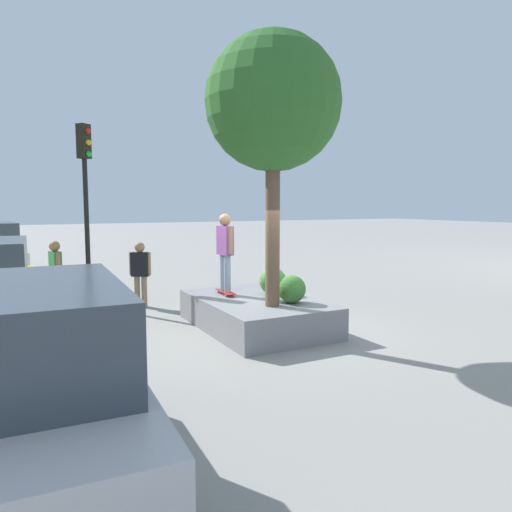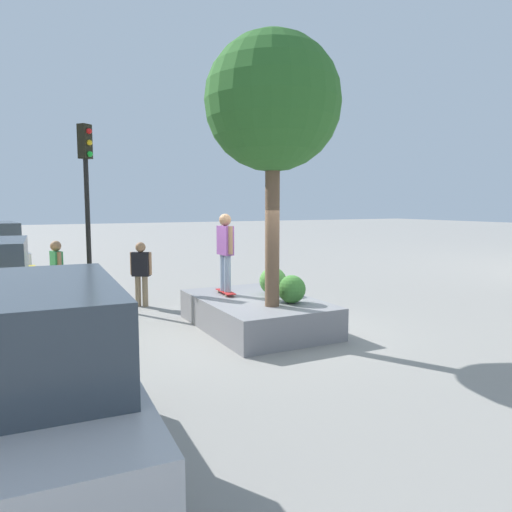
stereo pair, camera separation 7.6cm
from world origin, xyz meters
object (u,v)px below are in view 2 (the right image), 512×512
object	(u,v)px
skateboard	(226,292)
sedan_parked	(22,390)
skateboarder	(225,247)
plaza_tree	(273,104)
pedestrian_crossing	(141,269)
planter_ledge	(256,313)
traffic_light_corner	(87,184)
passerby_with_bag	(57,269)

from	to	relation	value
skateboard	sedan_parked	distance (m)	6.54
skateboarder	skateboard	bearing A→B (deg)	26.57
plaza_tree	pedestrian_crossing	size ratio (longest dim) A/B	3.11
pedestrian_crossing	skateboard	bearing A→B (deg)	-154.01
skateboard	plaza_tree	bearing A→B (deg)	-167.54
plaza_tree	pedestrian_crossing	distance (m)	5.61
skateboard	planter_ledge	bearing A→B (deg)	-150.11
planter_ledge	pedestrian_crossing	bearing A→B (deg)	26.85
skateboarder	traffic_light_corner	bearing A→B (deg)	36.75
plaza_tree	traffic_light_corner	distance (m)	5.63
skateboarder	pedestrian_crossing	bearing A→B (deg)	25.99
pedestrian_crossing	passerby_with_bag	xyz separation A→B (m)	(0.79, 1.93, 0.03)
sedan_parked	pedestrian_crossing	xyz separation A→B (m)	(7.63, -2.87, -0.04)
plaza_tree	sedan_parked	distance (m)	6.68
skateboarder	traffic_light_corner	world-z (taller)	traffic_light_corner
skateboarder	sedan_parked	size ratio (longest dim) A/B	0.40
sedan_parked	pedestrian_crossing	bearing A→B (deg)	-20.60
planter_ledge	pedestrian_crossing	world-z (taller)	pedestrian_crossing
skateboarder	passerby_with_bag	distance (m)	4.67
traffic_light_corner	pedestrian_crossing	size ratio (longest dim) A/B	2.77
plaza_tree	pedestrian_crossing	xyz separation A→B (m)	(4.07, 1.58, -3.52)
traffic_light_corner	pedestrian_crossing	world-z (taller)	traffic_light_corner
skateboarder	pedestrian_crossing	distance (m)	2.94
planter_ledge	traffic_light_corner	world-z (taller)	traffic_light_corner
traffic_light_corner	pedestrian_crossing	bearing A→B (deg)	-119.79
traffic_light_corner	sedan_parked	bearing A→B (deg)	168.34
planter_ledge	traffic_light_corner	size ratio (longest dim) A/B	0.75
planter_ledge	skateboard	world-z (taller)	skateboard
plaza_tree	passerby_with_bag	xyz separation A→B (m)	(4.86, 3.51, -3.49)
traffic_light_corner	skateboarder	bearing A→B (deg)	-143.25
skateboard	pedestrian_crossing	size ratio (longest dim) A/B	0.49
plaza_tree	skateboard	bearing A→B (deg)	12.46
plaza_tree	passerby_with_bag	world-z (taller)	plaza_tree
skateboard	passerby_with_bag	xyz separation A→B (m)	(3.35, 3.18, 0.29)
skateboard	traffic_light_corner	xyz separation A→B (m)	(3.22, 2.40, 2.44)
skateboard	passerby_with_bag	size ratio (longest dim) A/B	0.48
planter_ledge	pedestrian_crossing	distance (m)	3.70
planter_ledge	traffic_light_corner	xyz separation A→B (m)	(3.91, 2.80, 2.81)
skateboarder	traffic_light_corner	size ratio (longest dim) A/B	0.37
passerby_with_bag	traffic_light_corner	bearing A→B (deg)	-99.66
planter_ledge	skateboard	size ratio (longest dim) A/B	4.22
traffic_light_corner	plaza_tree	bearing A→B (deg)	-149.96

